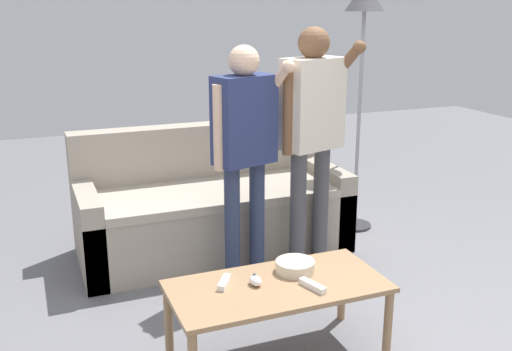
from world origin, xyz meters
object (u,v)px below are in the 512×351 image
object	(u,v)px
game_remote_nunchuk	(255,280)
game_remote_wand_far	(313,286)
coffee_table	(278,293)
game_remote_wand_near	(224,282)
snack_bowl	(295,266)
player_right	(312,122)
couch	(211,209)
player_center	(245,138)
floor_lamp	(364,22)

from	to	relation	value
game_remote_nunchuk	game_remote_wand_far	world-z (taller)	game_remote_nunchuk
coffee_table	game_remote_wand_near	distance (m)	0.27
snack_bowl	player_right	bearing A→B (deg)	58.69
couch	player_center	world-z (taller)	player_center
coffee_table	player_center	bearing A→B (deg)	79.30
snack_bowl	floor_lamp	bearing A→B (deg)	49.13
player_center	player_right	distance (m)	0.48
game_remote_nunchuk	floor_lamp	xyz separation A→B (m)	(1.45, 1.46, 1.19)
couch	player_center	distance (m)	0.87
coffee_table	game_remote_wand_near	world-z (taller)	game_remote_wand_near
player_right	game_remote_wand_far	world-z (taller)	player_right
game_remote_nunchuk	player_right	size ratio (longest dim) A/B	0.05
game_remote_wand_near	coffee_table	bearing A→B (deg)	-19.37
snack_bowl	player_center	size ratio (longest dim) A/B	0.13
game_remote_nunchuk	snack_bowl	bearing A→B (deg)	14.59
player_right	game_remote_wand_far	size ratio (longest dim) A/B	9.94
couch	snack_bowl	xyz separation A→B (m)	(0.02, -1.39, 0.14)
player_center	game_remote_wand_near	distance (m)	1.06
game_remote_nunchuk	player_right	xyz separation A→B (m)	(0.75, 0.89, 0.58)
snack_bowl	game_remote_nunchuk	world-z (taller)	snack_bowl
snack_bowl	game_remote_wand_far	size ratio (longest dim) A/B	1.25
couch	player_right	size ratio (longest dim) A/B	1.18
player_right	game_remote_wand_far	distance (m)	1.29
player_right	coffee_table	bearing A→B (deg)	-124.90
game_remote_nunchuk	floor_lamp	bearing A→B (deg)	45.09
player_right	game_remote_wand_near	bearing A→B (deg)	-136.94
floor_lamp	game_remote_wand_near	xyz separation A→B (m)	(-1.60, -1.40, -1.20)
coffee_table	player_center	xyz separation A→B (m)	(0.17, 0.91, 0.59)
game_remote_wand_near	game_remote_wand_far	world-z (taller)	same
game_remote_wand_far	player_center	bearing A→B (deg)	88.15
player_center	game_remote_wand_near	world-z (taller)	player_center
couch	player_center	xyz separation A→B (m)	(0.05, -0.58, 0.65)
snack_bowl	player_center	distance (m)	0.96
player_center	floor_lamp	bearing A→B (deg)	26.38
coffee_table	player_center	world-z (taller)	player_center
snack_bowl	game_remote_wand_near	world-z (taller)	snack_bowl
couch	game_remote_wand_near	size ratio (longest dim) A/B	13.37
coffee_table	player_center	distance (m)	1.10
game_remote_nunchuk	player_right	world-z (taller)	player_right
floor_lamp	player_right	bearing A→B (deg)	-141.11
snack_bowl	player_center	bearing A→B (deg)	87.89
snack_bowl	floor_lamp	xyz separation A→B (m)	(1.21, 1.39, 1.18)
couch	game_remote_wand_far	world-z (taller)	couch
floor_lamp	player_center	world-z (taller)	floor_lamp
floor_lamp	game_remote_wand_near	size ratio (longest dim) A/B	13.47
floor_lamp	game_remote_wand_far	distance (m)	2.34
floor_lamp	player_right	xyz separation A→B (m)	(-0.70, -0.57, -0.61)
floor_lamp	player_center	distance (m)	1.48
player_right	game_remote_wand_near	size ratio (longest dim) A/B	11.36
player_center	player_right	size ratio (longest dim) A/B	0.94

